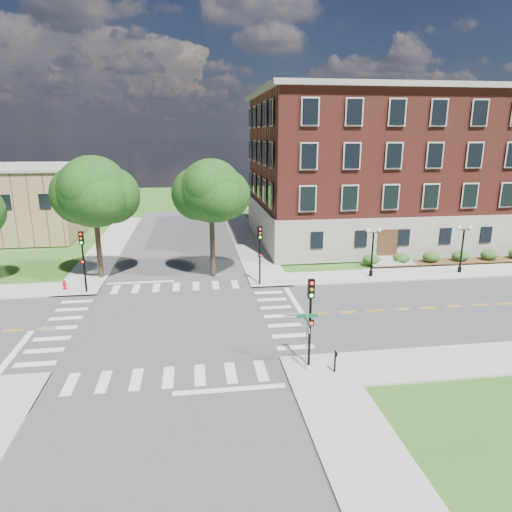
{
  "coord_description": "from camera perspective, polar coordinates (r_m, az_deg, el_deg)",
  "views": [
    {
      "loc": [
        1.53,
        -28.51,
        12.03
      ],
      "look_at": [
        6.12,
        4.13,
        3.2
      ],
      "focal_mm": 32.0,
      "sensor_mm": 36.0,
      "label": 1
    }
  ],
  "objects": [
    {
      "name": "fire_hydrant",
      "position": [
        39.25,
        -22.8,
        -3.35
      ],
      "size": [
        0.35,
        0.35,
        0.75
      ],
      "color": "maroon",
      "rests_on": "ground"
    },
    {
      "name": "traffic_signal_se",
      "position": [
        23.84,
        6.82,
        -6.89
      ],
      "size": [
        0.34,
        0.38,
        4.8
      ],
      "color": "black",
      "rests_on": "ground"
    },
    {
      "name": "tree_d",
      "position": [
        38.53,
        -5.64,
        8.07
      ],
      "size": [
        5.33,
        5.33,
        10.0
      ],
      "color": "black",
      "rests_on": "ground"
    },
    {
      "name": "twin_lamp_east",
      "position": [
        43.96,
        24.39,
        1.14
      ],
      "size": [
        1.36,
        0.36,
        4.23
      ],
      "color": "black",
      "rests_on": "ground"
    },
    {
      "name": "push_button_post",
      "position": [
        24.36,
        9.87,
        -12.71
      ],
      "size": [
        0.14,
        0.21,
        1.2
      ],
      "color": "black",
      "rests_on": "ground"
    },
    {
      "name": "street_sign_pole",
      "position": [
        23.76,
        6.38,
        -9.26
      ],
      "size": [
        1.1,
        1.1,
        3.1
      ],
      "color": "gray",
      "rests_on": "ground"
    },
    {
      "name": "crosswalk_east",
      "position": [
        31.46,
        3.02,
        -7.51
      ],
      "size": [
        2.2,
        10.2,
        0.02
      ],
      "primitive_type": null,
      "color": "silver",
      "rests_on": "ground"
    },
    {
      "name": "shrub_row",
      "position": [
        48.36,
        24.1,
        -0.75
      ],
      "size": [
        18.0,
        2.0,
        1.3
      ],
      "primitive_type": null,
      "color": "#234D19",
      "rests_on": "ground"
    },
    {
      "name": "sidewalk_ne",
      "position": [
        47.55,
        9.19,
        0.22
      ],
      "size": [
        34.0,
        34.0,
        0.12
      ],
      "color": "#9E9B93",
      "rests_on": "ground"
    },
    {
      "name": "road_ns",
      "position": [
        30.98,
        -10.31,
        -8.1
      ],
      "size": [
        12.0,
        90.0,
        0.01
      ],
      "primitive_type": "cube",
      "color": "#3D3D3F",
      "rests_on": "ground"
    },
    {
      "name": "main_building",
      "position": [
        55.4,
        16.22,
        10.59
      ],
      "size": [
        30.6,
        22.4,
        16.5
      ],
      "color": "gray",
      "rests_on": "ground"
    },
    {
      "name": "traffic_signal_ne",
      "position": [
        36.64,
        0.49,
        1.03
      ],
      "size": [
        0.38,
        0.46,
        4.8
      ],
      "color": "black",
      "rests_on": "ground"
    },
    {
      "name": "road_ew",
      "position": [
        30.98,
        -10.31,
        -8.1
      ],
      "size": [
        90.0,
        12.0,
        0.01
      ],
      "primitive_type": "cube",
      "color": "#3D3D3F",
      "rests_on": "ground"
    },
    {
      "name": "twin_lamp_west",
      "position": [
        40.17,
        14.35,
        0.83
      ],
      "size": [
        1.36,
        0.36,
        4.23
      ],
      "color": "black",
      "rests_on": "ground"
    },
    {
      "name": "tree_c",
      "position": [
        40.07,
        -19.63,
        7.55
      ],
      "size": [
        5.9,
        5.9,
        10.29
      ],
      "color": "black",
      "rests_on": "ground"
    },
    {
      "name": "ground",
      "position": [
        30.98,
        -10.31,
        -8.11
      ],
      "size": [
        160.0,
        160.0,
        0.0
      ],
      "primitive_type": "plane",
      "color": "#295A19",
      "rests_on": "ground"
    },
    {
      "name": "sidewalk_nw",
      "position": [
        48.52,
        -28.1,
        -1.1
      ],
      "size": [
        34.0,
        34.0,
        0.12
      ],
      "color": "#9E9B93",
      "rests_on": "ground"
    },
    {
      "name": "stop_bar_east",
      "position": [
        34.5,
        4.69,
        -5.46
      ],
      "size": [
        0.4,
        5.5,
        0.0
      ],
      "primitive_type": "cube",
      "color": "silver",
      "rests_on": "ground"
    },
    {
      "name": "traffic_signal_nw",
      "position": [
        37.23,
        -20.83,
        0.25
      ],
      "size": [
        0.37,
        0.44,
        4.8
      ],
      "color": "black",
      "rests_on": "ground"
    }
  ]
}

